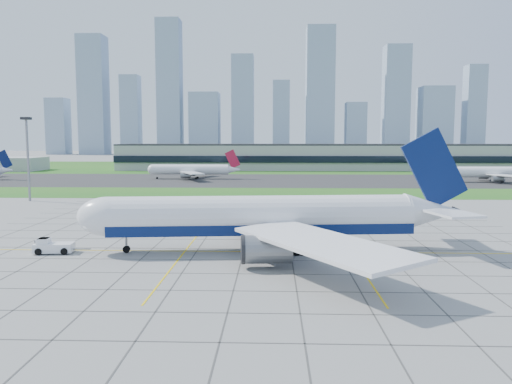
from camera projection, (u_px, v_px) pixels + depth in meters
ground at (244, 249)px, 86.56m from camera, size 1400.00×1400.00×0.00m
grass_median at (259, 193)px, 175.99m from camera, size 700.00×35.00×0.04m
asphalt_taxiway at (263, 180)px, 230.64m from camera, size 700.00×75.00×0.04m
grass_far at (266, 167)px, 339.95m from camera, size 700.00×145.00×0.04m
apron_markings at (250, 236)px, 97.56m from camera, size 120.00×130.00×0.03m
terminal at (329, 157)px, 312.75m from camera, size 260.00×43.00×15.80m
service_block at (0, 164)px, 300.37m from camera, size 50.00×25.00×8.00m
light_mast at (27, 148)px, 151.86m from camera, size 2.50×2.50×25.60m
city_skyline at (262, 105)px, 597.30m from camera, size 523.00×32.40×160.00m
airliner at (264, 218)px, 84.58m from camera, size 66.65×67.25×20.99m
pushback_tug at (52, 246)px, 83.37m from camera, size 9.28×3.75×2.55m
crew_near at (36, 246)px, 84.10m from camera, size 0.80×0.85×1.95m
crew_far at (406, 259)px, 75.29m from camera, size 1.13×0.98×1.96m
distant_jet_1 at (192, 170)px, 236.91m from camera, size 41.92×42.66×14.08m
distant_jet_2 at (494, 172)px, 218.61m from camera, size 45.41×42.66×14.08m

